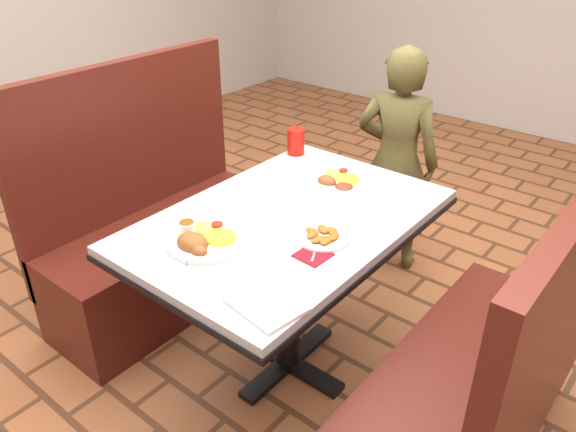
% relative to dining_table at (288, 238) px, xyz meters
% --- Properties ---
extents(dining_table, '(0.81, 1.21, 0.75)m').
position_rel_dining_table_xyz_m(dining_table, '(0.00, 0.00, 0.00)').
color(dining_table, '#B8BABD').
rests_on(dining_table, ground).
extents(booth_bench_left, '(0.47, 1.20, 1.17)m').
position_rel_dining_table_xyz_m(booth_bench_left, '(-0.80, 0.00, -0.32)').
color(booth_bench_left, '#541B13').
rests_on(booth_bench_left, ground).
extents(booth_bench_right, '(0.47, 1.20, 1.17)m').
position_rel_dining_table_xyz_m(booth_bench_right, '(0.80, 0.00, -0.32)').
color(booth_bench_right, '#541B13').
rests_on(booth_bench_right, ground).
extents(diner_person, '(0.50, 0.39, 1.20)m').
position_rel_dining_table_xyz_m(diner_person, '(-0.09, 1.01, -0.05)').
color(diner_person, brown).
rests_on(diner_person, ground).
extents(near_dinner_plate, '(0.28, 0.28, 0.09)m').
position_rel_dining_table_xyz_m(near_dinner_plate, '(-0.10, -0.33, 0.13)').
color(near_dinner_plate, white).
rests_on(near_dinner_plate, dining_table).
extents(far_dinner_plate, '(0.25, 0.25, 0.06)m').
position_rel_dining_table_xyz_m(far_dinner_plate, '(-0.01, 0.35, 0.12)').
color(far_dinner_plate, white).
rests_on(far_dinner_plate, dining_table).
extents(plantain_plate, '(0.19, 0.19, 0.03)m').
position_rel_dining_table_xyz_m(plantain_plate, '(0.20, -0.05, 0.11)').
color(plantain_plate, white).
rests_on(plantain_plate, dining_table).
extents(maroon_napkin, '(0.11, 0.11, 0.00)m').
position_rel_dining_table_xyz_m(maroon_napkin, '(0.23, -0.16, 0.10)').
color(maroon_napkin, maroon).
rests_on(maroon_napkin, dining_table).
extents(spoon_utensil, '(0.06, 0.11, 0.00)m').
position_rel_dining_table_xyz_m(spoon_utensil, '(0.23, -0.14, 0.10)').
color(spoon_utensil, silver).
rests_on(spoon_utensil, dining_table).
extents(red_tumbler, '(0.08, 0.08, 0.12)m').
position_rel_dining_table_xyz_m(red_tumbler, '(-0.35, 0.49, 0.16)').
color(red_tumbler, red).
rests_on(red_tumbler, dining_table).
extents(paper_napkin, '(0.23, 0.19, 0.01)m').
position_rel_dining_table_xyz_m(paper_napkin, '(0.29, -0.46, 0.10)').
color(paper_napkin, silver).
rests_on(paper_napkin, dining_table).
extents(knife_utensil, '(0.05, 0.15, 0.00)m').
position_rel_dining_table_xyz_m(knife_utensil, '(-0.12, -0.38, 0.11)').
color(knife_utensil, silver).
rests_on(knife_utensil, dining_table).
extents(fork_utensil, '(0.02, 0.14, 0.00)m').
position_rel_dining_table_xyz_m(fork_utensil, '(-0.05, -0.40, 0.11)').
color(fork_utensil, silver).
rests_on(fork_utensil, dining_table).
extents(lettuce_shreds, '(0.28, 0.32, 0.00)m').
position_rel_dining_table_xyz_m(lettuce_shreds, '(0.04, 0.06, 0.10)').
color(lettuce_shreds, '#84B548').
rests_on(lettuce_shreds, dining_table).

